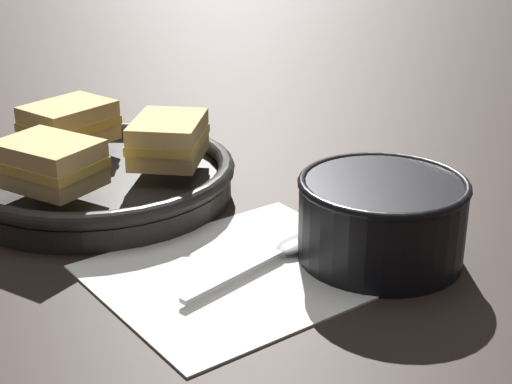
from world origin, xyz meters
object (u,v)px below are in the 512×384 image
sandwich_near_right (168,139)px  sandwich_far_left (69,123)px  sandwich_near_left (50,163)px  skillet (100,179)px  soup_bowl (382,215)px  spoon (282,251)px

sandwich_near_right → sandwich_far_left: 0.13m
sandwich_near_right → sandwich_near_left: bearing=-172.3°
skillet → sandwich_far_left: 0.09m
sandwich_near_left → skillet: bearing=37.7°
skillet → sandwich_far_left: sandwich_far_left is taller
soup_bowl → spoon: soup_bowl is taller
soup_bowl → spoon: (-0.08, 0.04, -0.04)m
sandwich_near_right → sandwich_far_left: (-0.08, 0.11, 0.00)m
skillet → sandwich_far_left: (-0.01, 0.08, 0.04)m
soup_bowl → sandwich_near_left: (-0.25, 0.21, 0.02)m
spoon → soup_bowl: bearing=-46.1°
skillet → sandwich_near_right: bearing=-22.3°
sandwich_near_right → sandwich_far_left: same height
sandwich_near_right → skillet: bearing=157.7°
spoon → sandwich_near_left: size_ratio=1.43×
spoon → sandwich_far_left: size_ratio=1.45×
sandwich_near_left → sandwich_near_right: bearing=7.7°
soup_bowl → skillet: size_ratio=0.52×
skillet → sandwich_near_right: (0.07, -0.03, 0.04)m
skillet → sandwich_far_left: bearing=97.7°
skillet → sandwich_near_left: (-0.06, -0.05, 0.04)m
sandwich_near_left → sandwich_near_right: size_ratio=1.00×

